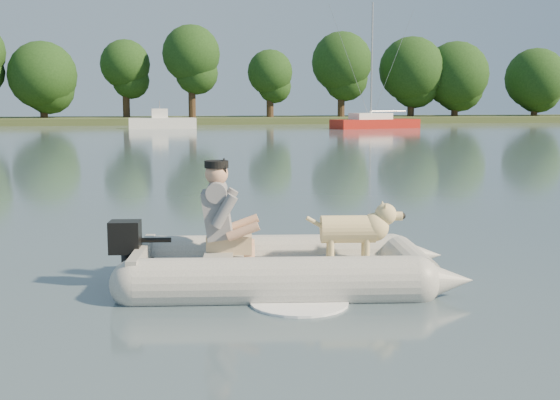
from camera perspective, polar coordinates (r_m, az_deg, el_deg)
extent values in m
plane|color=slate|center=(7.77, 3.39, -7.23)|extent=(160.00, 160.00, 0.00)
cube|color=#47512D|center=(69.28, -10.33, 6.35)|extent=(160.00, 12.00, 0.70)
cylinder|color=#332316|center=(69.02, -18.64, 7.07)|extent=(0.70, 0.70, 2.94)
sphere|color=#214617|center=(69.06, -18.76, 9.58)|extent=(6.27, 6.27, 6.27)
cylinder|color=#332316|center=(69.19, -12.38, 7.61)|extent=(0.70, 0.70, 3.67)
sphere|color=#214617|center=(69.28, -12.48, 10.73)|extent=(4.69, 4.69, 4.69)
cylinder|color=#332316|center=(67.63, -7.16, 7.99)|extent=(0.70, 0.70, 4.29)
sphere|color=#214617|center=(67.78, -7.22, 11.72)|extent=(5.43, 5.43, 5.43)
cylinder|color=#332316|center=(68.95, -0.81, 7.60)|extent=(0.70, 0.70, 3.21)
sphere|color=#214617|center=(69.01, -0.82, 10.34)|extent=(4.41, 4.41, 4.41)
cylinder|color=#332316|center=(71.34, 4.99, 7.87)|extent=(0.70, 0.70, 3.94)
sphere|color=#214617|center=(71.45, 5.03, 11.12)|extent=(6.03, 6.03, 6.03)
cylinder|color=#332316|center=(74.14, 10.58, 7.61)|extent=(0.70, 0.70, 3.52)
sphere|color=#214617|center=(74.22, 10.66, 10.40)|extent=(6.68, 6.68, 6.68)
cylinder|color=#332316|center=(75.89, 14.01, 7.40)|extent=(0.70, 0.70, 3.21)
sphere|color=#214617|center=(75.94, 14.10, 9.89)|extent=(6.79, 6.79, 6.79)
cylinder|color=#332316|center=(79.96, 19.96, 7.08)|extent=(0.70, 0.70, 2.96)
sphere|color=#214617|center=(80.00, 20.07, 9.26)|extent=(6.40, 6.40, 6.40)
cube|color=#9F1A12|center=(55.80, 7.75, 6.07)|extent=(7.42, 3.82, 0.89)
cube|color=white|center=(55.54, 7.38, 6.75)|extent=(3.41, 2.32, 0.53)
cylinder|color=#A5A5AA|center=(55.62, 7.46, 11.10)|extent=(0.14, 0.14, 8.89)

